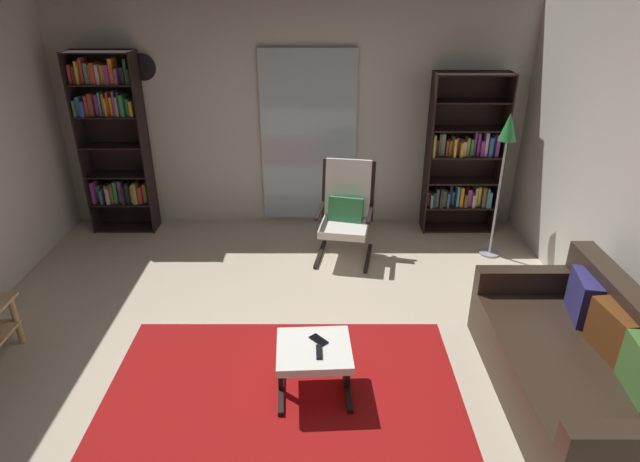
# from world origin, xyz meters

# --- Properties ---
(ground_plane) EXTENTS (7.02, 7.02, 0.00)m
(ground_plane) POSITION_xyz_m (0.00, 0.00, 0.00)
(ground_plane) COLOR beige
(wall_back) EXTENTS (5.60, 0.06, 2.60)m
(wall_back) POSITION_xyz_m (0.00, 2.90, 1.30)
(wall_back) COLOR beige
(wall_back) RESTS_ON ground
(glass_door_panel) EXTENTS (1.10, 0.01, 2.00)m
(glass_door_panel) POSITION_xyz_m (0.19, 2.83, 1.05)
(glass_door_panel) COLOR silver
(area_rug) EXTENTS (2.58, 1.78, 0.01)m
(area_rug) POSITION_xyz_m (0.05, -0.24, 0.00)
(area_rug) COLOR maroon
(area_rug) RESTS_ON ground
(bookshelf_near_tv) EXTENTS (0.72, 0.30, 2.05)m
(bookshelf_near_tv) POSITION_xyz_m (-2.00, 2.65, 1.13)
(bookshelf_near_tv) COLOR black
(bookshelf_near_tv) RESTS_ON ground
(bookshelf_near_sofa) EXTENTS (0.84, 0.30, 1.83)m
(bookshelf_near_sofa) POSITION_xyz_m (1.95, 2.65, 0.83)
(bookshelf_near_sofa) COLOR black
(bookshelf_near_sofa) RESTS_ON ground
(leather_sofa) EXTENTS (0.91, 1.82, 0.82)m
(leather_sofa) POSITION_xyz_m (2.13, -0.27, 0.30)
(leather_sofa) COLOR #2E2219
(leather_sofa) RESTS_ON ground
(lounge_armchair) EXTENTS (0.66, 0.74, 1.02)m
(lounge_armchair) POSITION_xyz_m (0.60, 1.97, 0.53)
(lounge_armchair) COLOR black
(lounge_armchair) RESTS_ON ground
(ottoman) EXTENTS (0.54, 0.51, 0.40)m
(ottoman) POSITION_xyz_m (0.28, -0.18, 0.33)
(ottoman) COLOR white
(ottoman) RESTS_ON ground
(tv_remote) EXTENTS (0.04, 0.15, 0.02)m
(tv_remote) POSITION_xyz_m (0.31, -0.25, 0.41)
(tv_remote) COLOR black
(tv_remote) RESTS_ON ottoman
(cell_phone) EXTENTS (0.14, 0.15, 0.01)m
(cell_phone) POSITION_xyz_m (0.31, -0.11, 0.41)
(cell_phone) COLOR black
(cell_phone) RESTS_ON ottoman
(floor_lamp_by_shelf) EXTENTS (0.22, 0.22, 1.55)m
(floor_lamp_by_shelf) POSITION_xyz_m (2.18, 1.96, 1.22)
(floor_lamp_by_shelf) COLOR #A5A5AD
(floor_lamp_by_shelf) RESTS_ON ground
(wall_clock) EXTENTS (0.29, 0.03, 0.29)m
(wall_clock) POSITION_xyz_m (-1.62, 2.82, 1.85)
(wall_clock) COLOR silver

